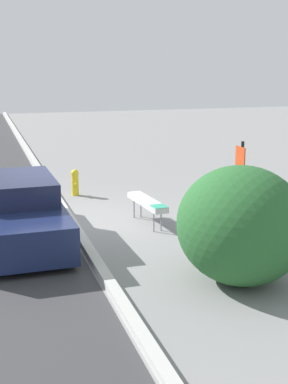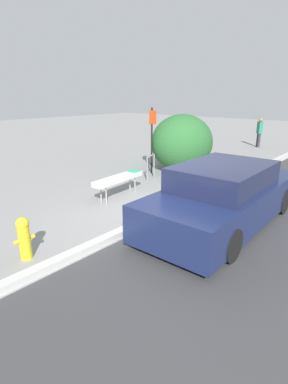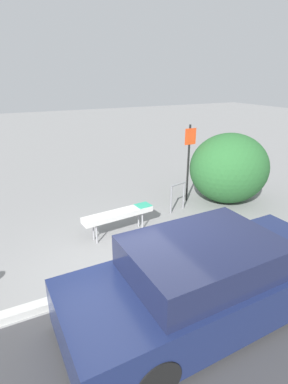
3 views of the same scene
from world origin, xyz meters
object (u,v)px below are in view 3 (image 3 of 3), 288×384
(bench, at_px, (119,214))
(bike_rack, at_px, (178,194))
(sign_post, at_px, (189,156))
(parked_car_near, at_px, (208,280))

(bench, relative_size, bike_rack, 2.14)
(bench, height_order, sign_post, sign_post)
(bike_rack, distance_m, parked_car_near, 3.92)
(bench, bearing_deg, sign_post, 15.95)
(bike_rack, xyz_separation_m, parked_car_near, (-1.73, -3.52, 0.13))
(sign_post, bearing_deg, bench, -158.78)
(sign_post, xyz_separation_m, parked_car_near, (-2.40, -4.03, -0.75))
(bike_rack, xyz_separation_m, sign_post, (0.67, 0.51, 0.88))
(bike_rack, relative_size, sign_post, 0.36)
(bench, distance_m, bike_rack, 2.06)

